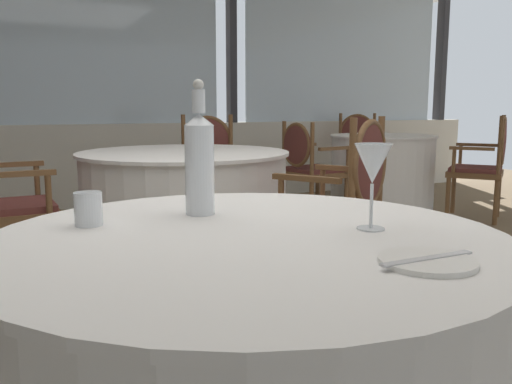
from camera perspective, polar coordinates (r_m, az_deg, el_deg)
name	(u,v)px	position (r m, az deg, el deg)	size (l,w,h in m)	color
ground_plane	(225,363)	(2.31, -3.24, -17.52)	(13.18, 13.18, 0.00)	#756047
window_wall_far	(95,100)	(5.79, -16.58, 9.25)	(9.47, 0.14, 2.72)	silver
side_plate	(427,261)	(1.03, 17.61, -6.98)	(0.18, 0.18, 0.01)	white
butter_knife	(427,258)	(1.03, 17.62, -6.70)	(0.20, 0.02, 0.00)	silver
water_bottle	(200,161)	(1.41, -5.98, 3.31)	(0.08, 0.08, 0.35)	white
wine_glass	(373,166)	(1.25, 12.21, 2.73)	(0.09, 0.09, 0.20)	white
water_tumbler	(88,209)	(1.34, -17.27, -1.71)	(0.07, 0.07, 0.08)	white
background_table_1	(185,210)	(3.46, -7.50, -1.94)	(1.32, 1.32, 0.75)	white
dining_chair_1_1	(346,196)	(2.87, 9.51, -0.39)	(0.66, 0.64, 0.98)	brown
dining_chair_1_2	(206,163)	(4.50, -5.32, 3.10)	(0.64, 0.61, 0.96)	brown
background_table_2	(382,173)	(5.47, 13.14, 1.94)	(1.03, 1.03, 0.75)	white
dining_chair_2_0	(486,160)	(5.31, 23.14, 3.12)	(0.66, 0.65, 0.95)	brown
dining_chair_2_1	(359,148)	(6.36, 10.82, 4.60)	(0.63, 0.59, 0.95)	brown
dining_chair_2_2	(308,163)	(4.82, 5.52, 3.05)	(0.54, 0.59, 0.90)	brown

